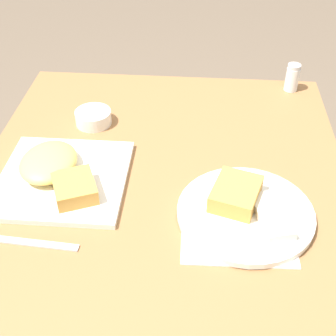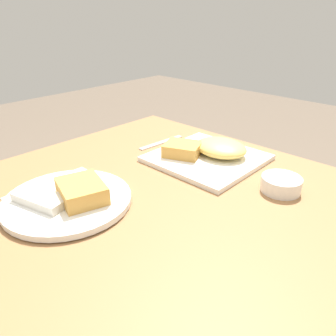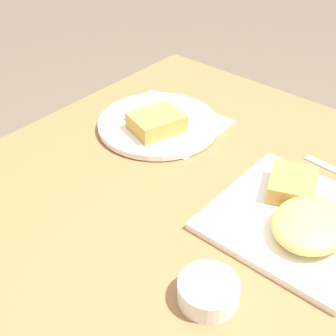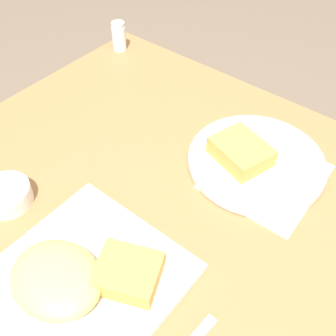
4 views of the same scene
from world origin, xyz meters
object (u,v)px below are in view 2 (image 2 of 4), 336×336
(sauce_ramekin, at_px, (281,184))
(plate_oval_far, at_px, (69,198))
(plate_square_near, at_px, (209,153))
(butter_knife, at_px, (161,142))

(sauce_ramekin, bearing_deg, plate_oval_far, 50.56)
(plate_square_near, distance_m, butter_knife, 0.20)
(plate_square_near, xyz_separation_m, butter_knife, (0.20, 0.00, -0.02))
(sauce_ramekin, distance_m, butter_knife, 0.44)
(plate_square_near, bearing_deg, plate_oval_far, 79.34)
(plate_square_near, relative_size, butter_knife, 1.62)
(sauce_ramekin, xyz_separation_m, butter_knife, (0.44, -0.03, -0.02))
(plate_square_near, bearing_deg, sauce_ramekin, 172.98)
(plate_square_near, height_order, plate_oval_far, plate_square_near)
(plate_square_near, height_order, sauce_ramekin, plate_square_near)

